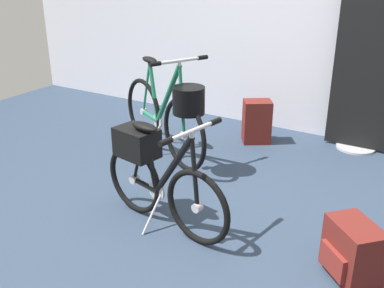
{
  "coord_description": "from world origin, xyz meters",
  "views": [
    {
      "loc": [
        1.34,
        -2.0,
        1.69
      ],
      "look_at": [
        -0.07,
        0.34,
        0.55
      ],
      "focal_mm": 42.04,
      "sensor_mm": 36.0,
      "label": 1
    }
  ],
  "objects_px": {
    "floor_banner_stand": "(367,70)",
    "backpack_on_floor": "(257,122)",
    "handbag_on_floor": "(352,251)",
    "display_bike_left": "(169,113)",
    "folding_bike_foreground": "(155,173)"
  },
  "relations": [
    {
      "from": "floor_banner_stand",
      "to": "folding_bike_foreground",
      "type": "height_order",
      "value": "floor_banner_stand"
    },
    {
      "from": "display_bike_left",
      "to": "backpack_on_floor",
      "type": "xyz_separation_m",
      "value": [
        0.49,
        0.79,
        -0.23
      ]
    },
    {
      "from": "floor_banner_stand",
      "to": "handbag_on_floor",
      "type": "xyz_separation_m",
      "value": [
        0.38,
        -1.94,
        -0.6
      ]
    },
    {
      "from": "folding_bike_foreground",
      "to": "display_bike_left",
      "type": "distance_m",
      "value": 1.04
    },
    {
      "from": "display_bike_left",
      "to": "handbag_on_floor",
      "type": "relative_size",
      "value": 3.28
    },
    {
      "from": "folding_bike_foreground",
      "to": "display_bike_left",
      "type": "xyz_separation_m",
      "value": [
        -0.49,
        0.91,
        0.06
      ]
    },
    {
      "from": "floor_banner_stand",
      "to": "folding_bike_foreground",
      "type": "xyz_separation_m",
      "value": [
        -0.89,
        -2.03,
        -0.39
      ]
    },
    {
      "from": "handbag_on_floor",
      "to": "display_bike_left",
      "type": "bearing_deg",
      "value": 155.27
    },
    {
      "from": "display_bike_left",
      "to": "folding_bike_foreground",
      "type": "bearing_deg",
      "value": -61.52
    },
    {
      "from": "backpack_on_floor",
      "to": "handbag_on_floor",
      "type": "relative_size",
      "value": 1.11
    },
    {
      "from": "folding_bike_foreground",
      "to": "display_bike_left",
      "type": "bearing_deg",
      "value": 118.48
    },
    {
      "from": "folding_bike_foreground",
      "to": "display_bike_left",
      "type": "height_order",
      "value": "display_bike_left"
    },
    {
      "from": "floor_banner_stand",
      "to": "backpack_on_floor",
      "type": "relative_size",
      "value": 4.04
    },
    {
      "from": "floor_banner_stand",
      "to": "handbag_on_floor",
      "type": "height_order",
      "value": "floor_banner_stand"
    },
    {
      "from": "floor_banner_stand",
      "to": "folding_bike_foreground",
      "type": "distance_m",
      "value": 2.25
    }
  ]
}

